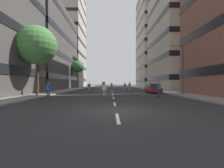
% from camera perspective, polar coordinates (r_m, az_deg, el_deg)
% --- Properties ---
extents(ground_plane, '(179.14, 179.14, 0.00)m').
position_cam_1_polar(ground_plane, '(39.25, -0.11, -1.97)').
color(ground_plane, '#28282B').
extents(sidewalk_left, '(3.28, 82.11, 0.14)m').
position_cam_1_polar(sidewalk_left, '(43.95, -12.71, -1.63)').
color(sidewalk_left, gray).
rests_on(sidewalk_left, ground_plane).
extents(sidewalk_right, '(3.28, 82.11, 0.14)m').
position_cam_1_polar(sidewalk_right, '(44.10, 12.35, -1.62)').
color(sidewalk_right, gray).
rests_on(sidewalk_right, ground_plane).
extents(lane_markings, '(0.16, 67.20, 0.01)m').
position_cam_1_polar(lane_markings, '(39.89, -0.12, -1.92)').
color(lane_markings, silver).
rests_on(lane_markings, ground_plane).
extents(building_left_mid, '(12.31, 24.07, 19.73)m').
position_cam_1_polar(building_left_mid, '(43.81, -23.85, 11.33)').
color(building_left_mid, '#4C4744').
rests_on(building_left_mid, ground_plane).
extents(building_left_far, '(12.31, 16.71, 37.88)m').
position_cam_1_polar(building_left_far, '(66.12, -16.05, 15.67)').
color(building_left_far, '#B2A893').
rests_on(building_left_far, ground_plane).
extents(building_right_mid, '(12.31, 18.15, 32.71)m').
position_cam_1_polar(building_right_mid, '(45.75, 23.48, 19.27)').
color(building_right_mid, '#BCB29E').
rests_on(building_right_mid, ground_plane).
extents(building_right_far, '(12.31, 18.31, 36.14)m').
position_cam_1_polar(building_right_far, '(66.08, 15.41, 14.91)').
color(building_right_far, '#BCB29E').
rests_on(building_right_far, ground_plane).
extents(parked_car_near, '(1.82, 4.40, 1.52)m').
position_cam_1_polar(parked_car_near, '(26.79, 14.65, -1.62)').
color(parked_car_near, maroon).
rests_on(parked_car_near, ground_plane).
extents(street_tree_near, '(4.83, 4.83, 8.67)m').
position_cam_1_polar(street_tree_near, '(22.38, -25.53, 12.55)').
color(street_tree_near, '#4C3823').
rests_on(street_tree_near, sidewalk_left).
extents(street_tree_mid, '(3.31, 3.31, 7.76)m').
position_cam_1_polar(street_tree_mid, '(45.75, -12.29, 6.12)').
color(street_tree_mid, '#4C3823').
rests_on(street_tree_mid, sidewalk_left).
extents(streetlamp_right, '(2.13, 0.30, 6.50)m').
position_cam_1_polar(streetlamp_right, '(22.73, 23.42, 6.66)').
color(streetlamp_right, '#3F3F44').
rests_on(streetlamp_right, sidewalk_right).
extents(skater_0, '(0.54, 0.91, 1.78)m').
position_cam_1_polar(skater_0, '(16.93, -22.12, -1.89)').
color(skater_0, brown).
rests_on(skater_0, ground_plane).
extents(skater_1, '(0.57, 0.92, 1.78)m').
position_cam_1_polar(skater_1, '(46.85, 6.52, -0.33)').
color(skater_1, brown).
rests_on(skater_1, ground_plane).
extents(skater_2, '(0.56, 0.92, 1.78)m').
position_cam_1_polar(skater_2, '(26.27, -2.99, -0.96)').
color(skater_2, brown).
rests_on(skater_2, ground_plane).
extents(skater_3, '(0.57, 0.92, 1.78)m').
position_cam_1_polar(skater_3, '(28.88, 6.34, -0.89)').
color(skater_3, brown).
rests_on(skater_3, ground_plane).
extents(skater_4, '(0.57, 0.92, 1.78)m').
position_cam_1_polar(skater_4, '(18.89, -3.31, -1.61)').
color(skater_4, brown).
rests_on(skater_4, ground_plane).
extents(skater_5, '(0.53, 0.90, 1.78)m').
position_cam_1_polar(skater_5, '(31.21, -8.29, -0.79)').
color(skater_5, brown).
rests_on(skater_5, ground_plane).
extents(skater_6, '(0.55, 0.92, 1.78)m').
position_cam_1_polar(skater_6, '(18.32, 16.72, -1.60)').
color(skater_6, brown).
rests_on(skater_6, ground_plane).
extents(skater_7, '(0.53, 0.90, 1.78)m').
position_cam_1_polar(skater_7, '(32.87, 4.71, -0.67)').
color(skater_7, brown).
rests_on(skater_7, ground_plane).
extents(skater_8, '(0.54, 0.91, 1.78)m').
position_cam_1_polar(skater_8, '(40.56, -0.12, -0.46)').
color(skater_8, brown).
rests_on(skater_8, ground_plane).
extents(skater_9, '(0.54, 0.91, 1.78)m').
position_cam_1_polar(skater_9, '(17.42, -2.82, -1.79)').
color(skater_9, brown).
rests_on(skater_9, ground_plane).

